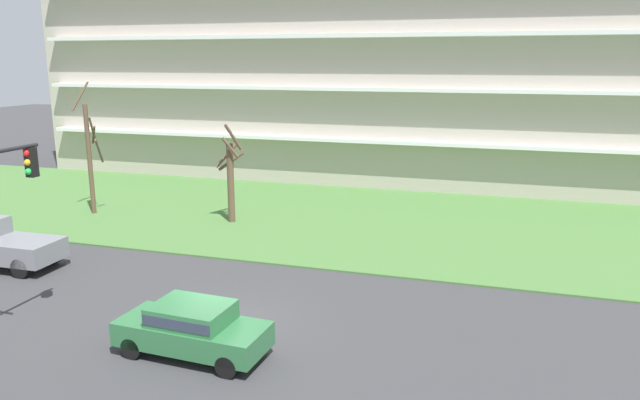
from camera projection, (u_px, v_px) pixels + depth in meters
The scene contains 6 objects.
ground at pixel (223, 326), 19.35m from camera, with size 160.00×160.00×0.00m, color #38383A.
grass_lawn_strip at pixel (339, 218), 32.36m from camera, with size 80.00×16.00×0.08m, color #477238.
apartment_building at pixel (392, 39), 43.15m from camera, with size 50.27×12.95×19.73m.
tree_far_left at pixel (90, 155), 32.66m from camera, with size 1.52×1.13×7.25m.
tree_left at pixel (231, 176), 31.11m from camera, with size 1.65×1.65×5.28m.
sedan_green_near_left at pixel (192, 327), 17.28m from camera, with size 4.49×2.04×1.57m.
Camera 1 is at (8.31, -16.18, 8.37)m, focal length 33.70 mm.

